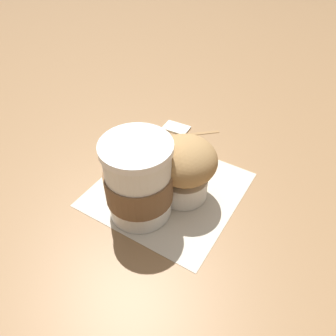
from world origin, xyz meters
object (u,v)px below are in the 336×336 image
(muffin, at_px, (184,169))
(sugar_packet, at_px, (176,127))
(coffee_cup, at_px, (139,181))
(banana, at_px, (154,161))

(muffin, height_order, sugar_packet, muffin)
(coffee_cup, distance_m, banana, 0.10)
(banana, bearing_deg, coffee_cup, -166.32)
(coffee_cup, bearing_deg, sugar_packet, 9.19)
(banana, bearing_deg, muffin, -117.57)
(muffin, bearing_deg, coffee_cup, 138.99)
(muffin, xyz_separation_m, banana, (0.03, 0.07, -0.04))
(muffin, distance_m, sugar_packet, 0.19)
(coffee_cup, height_order, muffin, coffee_cup)
(muffin, bearing_deg, banana, 62.43)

